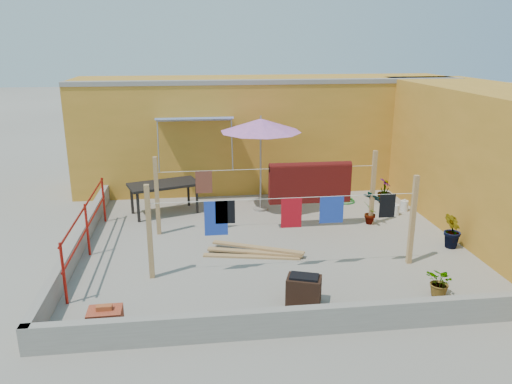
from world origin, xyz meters
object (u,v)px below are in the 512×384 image
Objects in this scene: brazier at (304,290)px; water_jug_b at (404,206)px; patio_umbrella at (261,126)px; brick_stack at (105,320)px; water_jug_a at (395,210)px; outdoor_table at (164,186)px; green_hose at (345,200)px; white_basin at (332,315)px; plant_back_a at (281,184)px.

brazier reaches higher than water_jug_b.
patio_umbrella is at bearing 90.80° from brazier.
water_jug_a is (6.40, 4.50, -0.05)m from brick_stack.
outdoor_table reaches higher than green_hose.
water_jug_b is (6.13, -0.58, -0.58)m from outdoor_table.
brazier is at bearing -89.20° from patio_umbrella.
brick_stack is 0.95× the size of white_basin.
white_basin is (0.41, -5.39, -2.15)m from patio_umbrella.
water_jug_b is at bearing 50.09° from brazier.
patio_umbrella is at bearing 94.37° from white_basin.
plant_back_a is at bearing 55.35° from patio_umbrella.
green_hose is (-0.94, 1.21, -0.10)m from water_jug_a.
water_jug_b is 3.37m from plant_back_a.
green_hose is (2.38, 0.38, -2.16)m from patio_umbrella.
outdoor_table is 6.19m from water_jug_b.
water_jug_a is 1.53m from green_hose.
white_basin is 5.84m from water_jug_b.
white_basin is 1.72× the size of water_jug_a.
brick_stack is 7.91m from green_hose.
brick_stack reaches higher than green_hose.
plant_back_a is at bearing 144.84° from water_jug_a.
outdoor_table is (-2.45, 0.03, -1.48)m from patio_umbrella.
patio_umbrella is at bearing 165.99° from water_jug_a.
brick_stack is at bearing -171.66° from brazier.
outdoor_table is at bearing 179.24° from patio_umbrella.
white_basin is (2.86, -5.42, -0.67)m from outdoor_table.
patio_umbrella is 4.25m from water_jug_b.
water_jug_a is at bearing 57.46° from white_basin.
outdoor_table is 3.43× the size of green_hose.
green_hose is at bearing 9.07° from patio_umbrella.
outdoor_table is 6.03× the size of water_jug_b.
water_jug_a is (3.25, 4.04, -0.11)m from brazier.
outdoor_table is at bearing 171.52° from water_jug_a.
plant_back_a is at bearing 17.29° from outdoor_table.
patio_umbrella is at bearing -0.76° from outdoor_table.
plant_back_a is (-2.62, 1.84, 0.23)m from water_jug_a.
outdoor_table reaches higher than brazier.
patio_umbrella reaches higher than brazier.
brick_stack is 3.50m from white_basin.
brazier is 5.74m from green_hose.
brazier is 2.09× the size of water_jug_a.
brazier reaches higher than green_hose.
outdoor_table is at bearing -162.71° from plant_back_a.
patio_umbrella is at bearing 59.91° from brick_stack.
green_hose is at bearing 144.34° from water_jug_b.
plant_back_a reaches higher than brick_stack.
brazier is at bearing -129.91° from water_jug_b.
brazier is at bearing -62.75° from outdoor_table.
white_basin is at bearing -62.13° from outdoor_table.
water_jug_a is at bearing -142.06° from water_jug_b.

